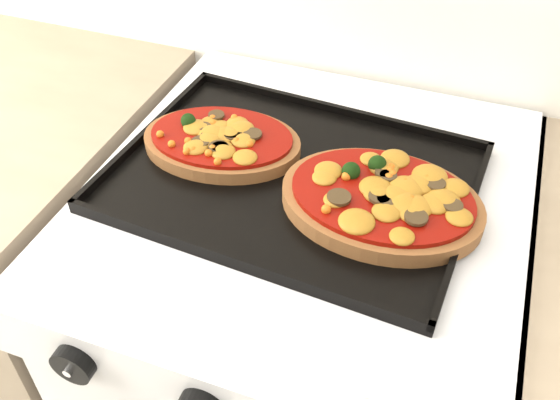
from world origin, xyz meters
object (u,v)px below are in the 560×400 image
at_px(pizza_left, 222,140).
at_px(stove, 303,369).
at_px(pizza_right, 382,199).
at_px(baking_tray, 293,176).

bearing_deg(pizza_left, stove, -7.50).
bearing_deg(pizza_right, stove, 164.63).
distance_m(baking_tray, pizza_left, 0.12).
height_order(stove, pizza_right, pizza_right).
height_order(baking_tray, pizza_left, pizza_left).
xyz_separation_m(baking_tray, pizza_left, (-0.12, 0.02, 0.01)).
xyz_separation_m(baking_tray, pizza_right, (0.13, -0.02, 0.02)).
distance_m(stove, pizza_right, 0.49).
xyz_separation_m(stove, baking_tray, (-0.02, -0.01, 0.47)).
relative_size(baking_tray, pizza_right, 1.84).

